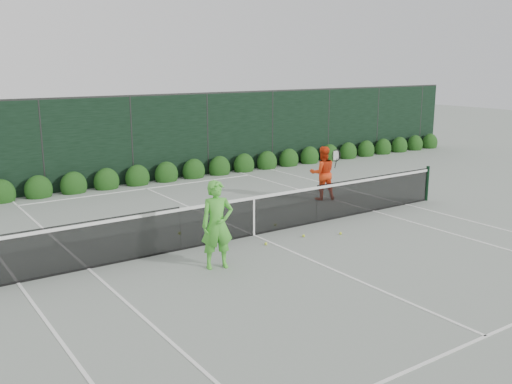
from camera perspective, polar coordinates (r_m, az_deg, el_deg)
ground at (r=14.01m, az=-0.22°, el=-4.36°), size 80.00×80.00×0.00m
tennis_net at (r=13.84m, az=-0.30°, el=-2.27°), size 12.90×0.10×1.07m
player_woman at (r=11.64m, az=-3.90°, el=-3.29°), size 0.76×0.60×1.83m
player_man at (r=17.59m, az=6.68°, el=1.90°), size 1.00×0.90×1.65m
court_lines at (r=14.00m, az=-0.22°, el=-4.33°), size 11.03×23.83×0.01m
windscreen_fence at (r=11.54m, az=7.37°, el=-0.42°), size 32.00×21.07×3.06m
hedge_row at (r=20.09m, az=-11.77°, el=1.37°), size 31.66×0.65×0.94m
tennis_balls at (r=14.01m, az=1.71°, el=-4.22°), size 3.32×2.33×0.07m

